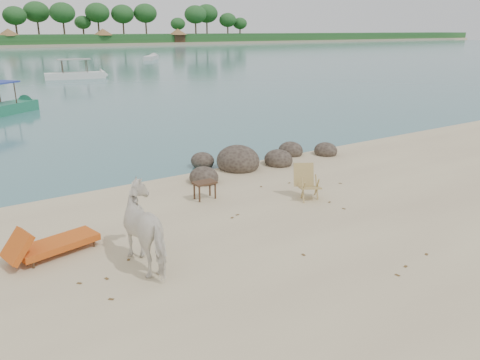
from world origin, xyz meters
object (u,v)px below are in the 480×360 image
at_px(cow, 150,228).
at_px(lounge_chair, 58,241).
at_px(deck_chair, 310,184).
at_px(boulders, 252,161).
at_px(side_table, 205,191).

height_order(cow, lounge_chair, cow).
bearing_deg(deck_chair, boulders, 110.76).
height_order(side_table, lounge_chair, lounge_chair).
distance_m(boulders, lounge_chair, 7.79).
bearing_deg(side_table, deck_chair, -33.37).
xyz_separation_m(cow, deck_chair, (5.10, 1.08, -0.31)).
distance_m(side_table, deck_chair, 2.88).
xyz_separation_m(cow, side_table, (2.70, 2.66, -0.54)).
bearing_deg(deck_chair, lounge_chair, -153.70).
height_order(boulders, deck_chair, deck_chair).
distance_m(boulders, deck_chair, 3.65).
bearing_deg(boulders, cow, -140.62).
bearing_deg(side_table, cow, -135.43).
bearing_deg(cow, boulders, -143.65).
distance_m(boulders, cow, 7.39).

